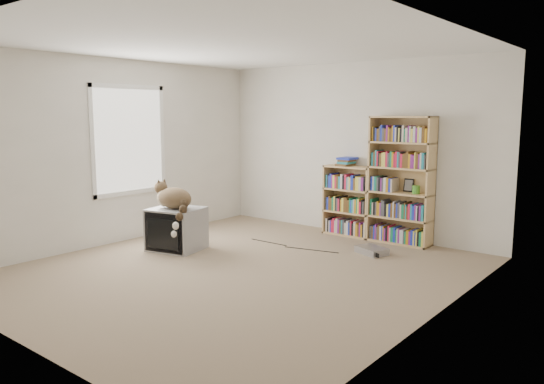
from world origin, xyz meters
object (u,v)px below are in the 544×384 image
Objects in this scene: crt_tv at (177,229)px; cat at (175,202)px; bookcase_tall at (401,183)px; bookcase_short at (350,203)px; dvd_player at (372,250)px.

crt_tv is 0.98× the size of cat.
bookcase_tall reaches higher than crt_tv.
bookcase_tall is (2.06, 2.23, 0.18)m from cat.
cat is 3.04m from bookcase_tall.
bookcase_short is at bearing 57.74° from cat.
crt_tv is 0.73× the size of bookcase_short.
cat is 2.59m from dvd_player.
cat is at bearing -123.23° from dvd_player.
dvd_player is (2.05, 1.47, -0.61)m from cat.
bookcase_short is at bearing 45.42° from crt_tv.
crt_tv is at bearing -125.35° from dvd_player.
dvd_player is at bearing -44.07° from bookcase_short.
crt_tv is at bearing -121.43° from bookcase_short.
crt_tv is at bearing -134.49° from bookcase_tall.
cat is (0.06, -0.07, 0.38)m from crt_tv.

